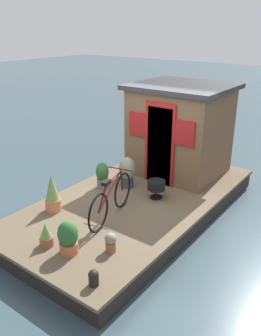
# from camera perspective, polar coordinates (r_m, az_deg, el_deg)

# --- Properties ---
(ground_plane) EXTENTS (60.00, 60.00, 0.00)m
(ground_plane) POSITION_cam_1_polar(r_m,az_deg,el_deg) (7.45, 0.93, -7.32)
(ground_plane) COLOR #384C54
(houseboat_deck) EXTENTS (5.63, 2.87, 0.39)m
(houseboat_deck) POSITION_cam_1_polar(r_m,az_deg,el_deg) (7.36, 0.94, -5.99)
(houseboat_deck) COLOR brown
(houseboat_deck) RESTS_ON ground_plane
(houseboat_cabin) EXTENTS (1.91, 2.13, 2.06)m
(houseboat_cabin) POSITION_cam_1_polar(r_m,az_deg,el_deg) (8.24, 7.97, 6.19)
(houseboat_cabin) COLOR brown
(houseboat_cabin) RESTS_ON houseboat_deck
(bicycle) EXTENTS (1.61, 0.54, 0.82)m
(bicycle) POSITION_cam_1_polar(r_m,az_deg,el_deg) (6.35, -3.13, -5.00)
(bicycle) COLOR black
(bicycle) RESTS_ON houseboat_deck
(potted_plant_lavender) EXTENTS (0.22, 0.22, 0.40)m
(potted_plant_lavender) POSITION_cam_1_polar(r_m,az_deg,el_deg) (5.84, -13.44, -10.47)
(potted_plant_lavender) COLOR #935138
(potted_plant_lavender) RESTS_ON houseboat_deck
(potted_plant_ivy) EXTENTS (0.27, 0.27, 0.57)m
(potted_plant_ivy) POSITION_cam_1_polar(r_m,az_deg,el_deg) (7.59, -4.56, -1.13)
(potted_plant_ivy) COLOR slate
(potted_plant_ivy) RESTS_ON houseboat_deck
(potted_plant_rosemary) EXTENTS (0.35, 0.35, 0.68)m
(potted_plant_rosemary) POSITION_cam_1_polar(r_m,az_deg,el_deg) (7.56, -0.53, -0.55)
(potted_plant_rosemary) COLOR #38383D
(potted_plant_rosemary) RESTS_ON houseboat_deck
(potted_plant_sage) EXTENTS (0.30, 0.30, 0.74)m
(potted_plant_sage) POSITION_cam_1_polar(r_m,az_deg,el_deg) (6.76, -12.48, -4.05)
(potted_plant_sage) COLOR #C6754C
(potted_plant_sage) RESTS_ON houseboat_deck
(potted_plant_thyme) EXTENTS (0.19, 0.19, 0.32)m
(potted_plant_thyme) POSITION_cam_1_polar(r_m,az_deg,el_deg) (5.58, -3.22, -11.79)
(potted_plant_thyme) COLOR #935138
(potted_plant_thyme) RESTS_ON houseboat_deck
(potted_plant_fern) EXTENTS (0.32, 0.32, 0.55)m
(potted_plant_fern) POSITION_cam_1_polar(r_m,az_deg,el_deg) (5.56, -10.02, -10.96)
(potted_plant_fern) COLOR #B2603D
(potted_plant_fern) RESTS_ON houseboat_deck
(charcoal_grill) EXTENTS (0.36, 0.36, 0.37)m
(charcoal_grill) POSITION_cam_1_polar(r_m,az_deg,el_deg) (7.13, 4.17, -2.87)
(charcoal_grill) COLOR black
(charcoal_grill) RESTS_ON houseboat_deck
(mooring_bollard) EXTENTS (0.15, 0.15, 0.24)m
(mooring_bollard) POSITION_cam_1_polar(r_m,az_deg,el_deg) (5.00, -5.96, -17.13)
(mooring_bollard) COLOR black
(mooring_bollard) RESTS_ON houseboat_deck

